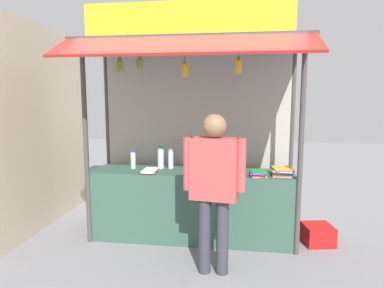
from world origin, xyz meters
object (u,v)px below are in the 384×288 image
Objects in this scene: magazine_stack_left at (258,173)px; magazine_stack_far_right at (282,172)px; banana_bunch_leftmost at (120,65)px; plastic_crate at (318,234)px; water_bottle_rear_center at (215,161)px; water_bottle_center at (133,160)px; water_bottle_back_right at (161,158)px; banana_bunch_rightmost at (238,66)px; vendor_person at (214,179)px; banana_bunch_inner_left at (185,70)px; magazine_stack_far_left at (150,171)px; water_bottle_front_right at (171,159)px; banana_bunch_inner_right at (140,64)px.

magazine_stack_left is 1.01× the size of magazine_stack_far_right.
banana_bunch_leftmost is 0.76× the size of plastic_crate.
water_bottle_rear_center is at bearing 170.08° from magazine_stack_far_right.
water_bottle_back_right is (0.36, 0.05, 0.03)m from water_bottle_center.
water_bottle_back_right is 1.02× the size of banana_bunch_rightmost.
vendor_person is (1.12, -0.46, -1.19)m from banana_bunch_leftmost.
plastic_crate is (1.30, -0.00, -0.91)m from water_bottle_rear_center.
plastic_crate is (1.62, 0.44, -2.02)m from banana_bunch_inner_left.
banana_bunch_leftmost reaches higher than magazine_stack_far_left.
water_bottle_front_right is at bearing 167.43° from magazine_stack_left.
water_bottle_front_right is 0.79× the size of banana_bunch_inner_left.
banana_bunch_inner_right reaches higher than water_bottle_back_right.
banana_bunch_inner_right is at bearing -115.32° from water_bottle_front_right.
banana_bunch_leftmost is at bearing 166.41° from vendor_person.
magazine_stack_far_left is 1.07× the size of banana_bunch_leftmost.
water_bottle_center is 2.55m from plastic_crate.
banana_bunch_leftmost is at bearing 179.99° from banana_bunch_rightmost.
banana_bunch_inner_right reaches higher than plastic_crate.
banana_bunch_rightmost is at bearing -157.00° from plastic_crate.
water_bottle_center is 0.75× the size of banana_bunch_inner_left.
water_bottle_front_right is at bearing 117.89° from banana_bunch_inner_left.
magazine_stack_far_left is 1.32m from banana_bunch_leftmost.
banana_bunch_inner_left reaches higher than water_bottle_rear_center.
magazine_stack_far_left is at bearing -178.35° from magazine_stack_left.
water_bottle_center is 1.02× the size of banana_bunch_inner_right.
banana_bunch_rightmost is (1.36, -0.46, 1.15)m from water_bottle_center.
banana_bunch_rightmost is at bearing -30.79° from water_bottle_front_right.
vendor_person is at bearing -38.61° from magazine_stack_far_left.
banana_bunch_inner_left is (0.75, -0.00, -0.06)m from banana_bunch_leftmost.
magazine_stack_left is at bearing 10.90° from banana_bunch_inner_right.
banana_bunch_rightmost reaches higher than water_bottle_center.
water_bottle_center is 1.92m from magazine_stack_far_right.
banana_bunch_rightmost reaches higher than plastic_crate.
magazine_stack_left is at bearing 17.25° from banana_bunch_inner_left.
banana_bunch_rightmost reaches higher than water_bottle_rear_center.
magazine_stack_far_right is at bearing 5.72° from magazine_stack_left.
vendor_person is (1.14, -0.92, -0.00)m from water_bottle_center.
water_bottle_front_right is 1.43m from magazine_stack_far_right.
water_bottle_back_right is at bearing 74.71° from magazine_stack_far_left.
vendor_person is at bearing -56.42° from water_bottle_front_right.
water_bottle_rear_center is 0.84m from magazine_stack_far_right.
water_bottle_front_right is at bearing 132.11° from vendor_person.
banana_bunch_leftmost is (-0.35, -0.51, 1.16)m from water_bottle_back_right.
water_bottle_center reaches higher than magazine_stack_left.
water_bottle_back_right is at bearing 137.48° from vendor_person.
water_bottle_back_right is at bearing 55.59° from banana_bunch_leftmost.
water_bottle_front_right is (0.13, 0.01, -0.02)m from water_bottle_back_right.
magazine_stack_far_left is 1.66m from banana_bunch_rightmost.
plastic_crate is (2.37, 0.44, -2.07)m from banana_bunch_leftmost.
magazine_stack_far_left is 2.26m from plastic_crate.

